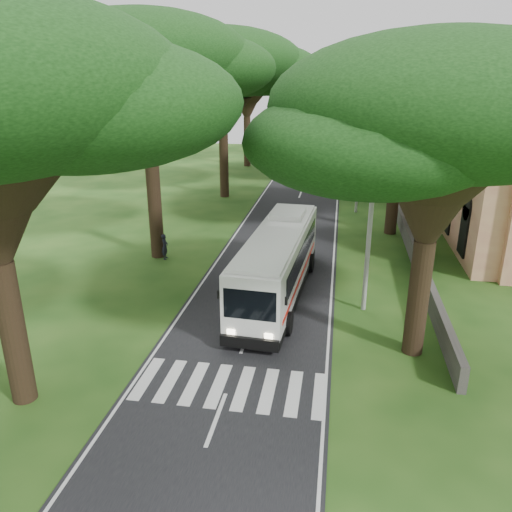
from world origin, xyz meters
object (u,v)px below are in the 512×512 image
object	(u,v)px
pole_near	(369,233)
pole_far	(355,138)
distant_car_c	(328,152)
coach_bus	(278,261)
distant_car_a	(297,178)
distant_car_b	(306,159)
pole_mid	(359,165)
pedestrian	(165,247)

from	to	relation	value
pole_near	pole_far	world-z (taller)	same
pole_far	distant_car_c	distance (m)	12.07
pole_far	coach_bus	bearing A→B (deg)	-96.87
distant_car_a	distant_car_c	distance (m)	20.47
distant_car_a	distant_car_b	world-z (taller)	distant_car_a
pole_near	pole_mid	xyz separation A→B (m)	(0.00, 20.00, 0.00)
pole_near	distant_car_c	world-z (taller)	pole_near
pole_near	pole_mid	size ratio (longest dim) A/B	1.00
pole_near	coach_bus	size ratio (longest dim) A/B	0.62
pedestrian	distant_car_b	bearing A→B (deg)	-12.86
pole_far	distant_car_a	world-z (taller)	pole_far
distant_car_b	distant_car_c	xyz separation A→B (m)	(2.74, 5.81, 0.11)
pole_far	distant_car_a	size ratio (longest dim) A/B	1.92
distant_car_a	pedestrian	bearing A→B (deg)	56.30
distant_car_b	pedestrian	size ratio (longest dim) A/B	2.15
distant_car_a	pedestrian	xyz separation A→B (m)	(-6.53, -25.15, 0.12)
pole_mid	pole_far	distance (m)	20.00
pole_near	coach_bus	bearing A→B (deg)	168.00
pole_mid	distant_car_c	size ratio (longest dim) A/B	1.62
coach_bus	distant_car_a	world-z (taller)	coach_bus
distant_car_b	distant_car_c	bearing A→B (deg)	78.16
pole_near	distant_car_b	bearing A→B (deg)	97.93
pole_mid	distant_car_c	distance (m)	31.40
pole_near	pole_far	size ratio (longest dim) A/B	1.00
pole_mid	distant_car_c	xyz separation A→B (m)	(-3.56, 31.01, -3.43)
distant_car_a	distant_car_c	bearing A→B (deg)	-116.83
pole_far	coach_bus	xyz separation A→B (m)	(-4.70, -39.00, -2.15)
distant_car_b	pole_near	bearing A→B (deg)	-68.65
pole_near	pedestrian	world-z (taller)	pole_near
pole_mid	coach_bus	bearing A→B (deg)	-103.88
coach_bus	pedestrian	bearing A→B (deg)	154.27
pedestrian	distant_car_c	bearing A→B (deg)	-15.03
pole_far	coach_bus	distance (m)	39.34
pole_mid	pole_far	world-z (taller)	same
pedestrian	pole_far	bearing A→B (deg)	-23.94
pole_far	distant_car_c	size ratio (longest dim) A/B	1.62
coach_bus	distant_car_c	bearing A→B (deg)	92.35
coach_bus	distant_car_c	world-z (taller)	coach_bus
distant_car_c	distant_car_a	bearing A→B (deg)	99.84
pole_far	coach_bus	world-z (taller)	pole_far
pole_near	distant_car_c	bearing A→B (deg)	93.99
coach_bus	distant_car_a	distance (m)	29.80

